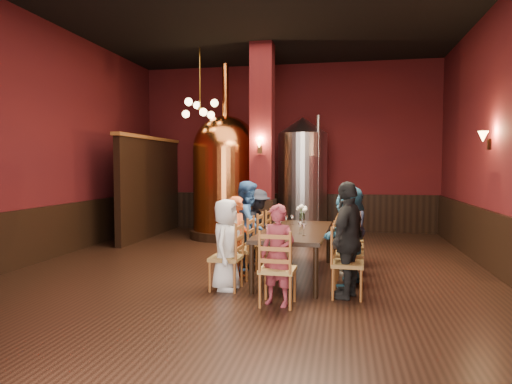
% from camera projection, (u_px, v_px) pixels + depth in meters
% --- Properties ---
extents(room, '(10.00, 10.02, 4.50)m').
position_uv_depth(room, '(251.00, 136.00, 7.54)').
color(room, black).
rests_on(room, ground).
extents(wainscot_right, '(0.08, 9.90, 1.00)m').
position_uv_depth(wainscot_right, '(507.00, 249.00, 6.89)').
color(wainscot_right, black).
rests_on(wainscot_right, ground).
extents(wainscot_back, '(7.90, 0.08, 1.00)m').
position_uv_depth(wainscot_back, '(287.00, 212.00, 12.50)').
color(wainscot_back, black).
rests_on(wainscot_back, ground).
extents(wainscot_left, '(0.08, 9.90, 1.00)m').
position_uv_depth(wainscot_left, '(40.00, 234.00, 8.38)').
color(wainscot_left, black).
rests_on(wainscot_left, ground).
extents(column, '(0.58, 0.58, 4.50)m').
position_uv_depth(column, '(262.00, 144.00, 10.34)').
color(column, '#4C1011').
rests_on(column, ground).
extents(partition, '(0.22, 3.50, 2.40)m').
position_uv_depth(partition, '(150.00, 188.00, 11.34)').
color(partition, black).
rests_on(partition, ground).
extents(pendant_cluster, '(0.90, 0.90, 1.70)m').
position_uv_depth(pendant_cluster, '(200.00, 109.00, 10.67)').
color(pendant_cluster, '#A57226').
rests_on(pendant_cluster, room).
extents(sconce_wall, '(0.20, 0.20, 0.36)m').
position_uv_depth(sconce_wall, '(489.00, 140.00, 7.59)').
color(sconce_wall, black).
rests_on(sconce_wall, room).
extents(sconce_column, '(0.20, 0.20, 0.36)m').
position_uv_depth(sconce_column, '(260.00, 146.00, 10.05)').
color(sconce_column, black).
rests_on(sconce_column, column).
extents(dining_table, '(1.10, 2.44, 0.75)m').
position_uv_depth(dining_table, '(295.00, 233.00, 7.25)').
color(dining_table, black).
rests_on(dining_table, ground).
extents(chair_0, '(0.48, 0.48, 0.92)m').
position_uv_depth(chair_0, '(226.00, 257.00, 6.48)').
color(chair_0, brown).
rests_on(chair_0, ground).
extents(person_0, '(0.44, 0.65, 1.29)m').
position_uv_depth(person_0, '(226.00, 244.00, 6.47)').
color(person_0, silver).
rests_on(person_0, ground).
extents(chair_1, '(0.48, 0.48, 0.92)m').
position_uv_depth(chair_1, '(238.00, 249.00, 7.13)').
color(chair_1, brown).
rests_on(chair_1, ground).
extents(person_1, '(0.35, 0.50, 1.29)m').
position_uv_depth(person_1, '(238.00, 237.00, 7.12)').
color(person_1, '#C04C20').
rests_on(person_1, ground).
extents(chair_2, '(0.48, 0.48, 0.92)m').
position_uv_depth(chair_2, '(249.00, 242.00, 7.78)').
color(chair_2, brown).
rests_on(chair_2, ground).
extents(person_2, '(0.39, 0.75, 1.51)m').
position_uv_depth(person_2, '(249.00, 225.00, 7.76)').
color(person_2, '#29508A').
rests_on(person_2, ground).
extents(chair_3, '(0.48, 0.48, 0.92)m').
position_uv_depth(chair_3, '(258.00, 236.00, 8.43)').
color(chair_3, brown).
rests_on(chair_3, ground).
extents(person_3, '(0.72, 0.97, 1.33)m').
position_uv_depth(person_3, '(258.00, 225.00, 8.41)').
color(person_3, black).
rests_on(person_3, ground).
extents(chair_4, '(0.48, 0.48, 0.92)m').
position_uv_depth(chair_4, '(348.00, 263.00, 6.10)').
color(chair_4, brown).
rests_on(chair_4, ground).
extents(person_4, '(0.68, 0.99, 1.56)m').
position_uv_depth(person_4, '(348.00, 240.00, 6.08)').
color(person_4, black).
rests_on(person_4, ground).
extents(chair_5, '(0.48, 0.48, 0.92)m').
position_uv_depth(chair_5, '(349.00, 254.00, 6.75)').
color(chair_5, brown).
rests_on(chair_5, ground).
extents(person_5, '(0.74, 1.43, 1.47)m').
position_uv_depth(person_5, '(349.00, 235.00, 6.73)').
color(person_5, '#2E6A8A').
rests_on(person_5, ground).
extents(chair_6, '(0.48, 0.48, 0.92)m').
position_uv_depth(chair_6, '(350.00, 246.00, 7.39)').
color(chair_6, brown).
rests_on(chair_6, ground).
extents(person_6, '(0.47, 0.71, 1.42)m').
position_uv_depth(person_6, '(350.00, 231.00, 7.37)').
color(person_6, beige).
rests_on(person_6, ground).
extents(chair_7, '(0.48, 0.48, 0.92)m').
position_uv_depth(chair_7, '(351.00, 240.00, 8.04)').
color(chair_7, brown).
rests_on(chair_7, ground).
extents(person_7, '(0.38, 0.67, 1.31)m').
position_uv_depth(person_7, '(351.00, 229.00, 8.03)').
color(person_7, '#191F33').
rests_on(person_7, ground).
extents(chair_8, '(0.48, 0.48, 0.92)m').
position_uv_depth(chair_8, '(278.00, 269.00, 5.75)').
color(chair_8, brown).
rests_on(chair_8, ground).
extents(person_8, '(0.54, 0.45, 1.28)m').
position_uv_depth(person_8, '(278.00, 255.00, 5.74)').
color(person_8, maroon).
rests_on(person_8, ground).
extents(copper_kettle, '(2.03, 2.03, 4.22)m').
position_uv_depth(copper_kettle, '(226.00, 175.00, 11.15)').
color(copper_kettle, black).
rests_on(copper_kettle, ground).
extents(steel_vessel, '(1.62, 1.62, 2.98)m').
position_uv_depth(steel_vessel, '(303.00, 176.00, 11.56)').
color(steel_vessel, '#B2B2B7').
rests_on(steel_vessel, ground).
extents(rose_vase, '(0.20, 0.20, 0.33)m').
position_uv_depth(rose_vase, '(302.00, 211.00, 8.06)').
color(rose_vase, white).
rests_on(rose_vase, dining_table).
extents(wine_glass_0, '(0.07, 0.07, 0.17)m').
position_uv_depth(wine_glass_0, '(300.00, 228.00, 6.82)').
color(wine_glass_0, white).
rests_on(wine_glass_0, dining_table).
extents(wine_glass_1, '(0.07, 0.07, 0.17)m').
position_uv_depth(wine_glass_1, '(292.00, 220.00, 7.84)').
color(wine_glass_1, white).
rests_on(wine_glass_1, dining_table).
extents(wine_glass_2, '(0.07, 0.07, 0.17)m').
position_uv_depth(wine_glass_2, '(275.00, 223.00, 7.39)').
color(wine_glass_2, white).
rests_on(wine_glass_2, dining_table).
extents(wine_glass_3, '(0.07, 0.07, 0.17)m').
position_uv_depth(wine_glass_3, '(304.00, 230.00, 6.60)').
color(wine_glass_3, white).
rests_on(wine_glass_3, dining_table).
extents(wine_glass_4, '(0.07, 0.07, 0.17)m').
position_uv_depth(wine_glass_4, '(280.00, 226.00, 7.00)').
color(wine_glass_4, white).
rests_on(wine_glass_4, dining_table).
extents(wine_glass_5, '(0.07, 0.07, 0.17)m').
position_uv_depth(wine_glass_5, '(266.00, 231.00, 6.49)').
color(wine_glass_5, white).
rests_on(wine_glass_5, dining_table).
extents(wine_glass_6, '(0.07, 0.07, 0.17)m').
position_uv_depth(wine_glass_6, '(286.00, 221.00, 7.72)').
color(wine_glass_6, white).
rests_on(wine_glass_6, dining_table).
extents(wine_glass_7, '(0.07, 0.07, 0.17)m').
position_uv_depth(wine_glass_7, '(275.00, 223.00, 7.34)').
color(wine_glass_7, white).
rests_on(wine_glass_7, dining_table).
extents(wine_glass_8, '(0.07, 0.07, 0.17)m').
position_uv_depth(wine_glass_8, '(278.00, 232.00, 6.39)').
color(wine_glass_8, white).
rests_on(wine_glass_8, dining_table).
extents(wine_glass_9, '(0.07, 0.07, 0.17)m').
position_uv_depth(wine_glass_9, '(277.00, 223.00, 7.40)').
color(wine_glass_9, white).
rests_on(wine_glass_9, dining_table).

